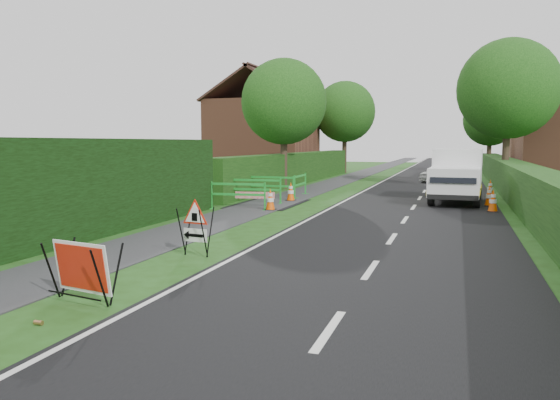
# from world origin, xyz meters

# --- Properties ---
(ground) EXTENTS (120.00, 120.00, 0.00)m
(ground) POSITION_xyz_m (0.00, 0.00, 0.00)
(ground) COLOR #214614
(ground) RESTS_ON ground
(road_surface) EXTENTS (6.00, 90.00, 0.02)m
(road_surface) POSITION_xyz_m (2.50, 35.00, 0.00)
(road_surface) COLOR black
(road_surface) RESTS_ON ground
(footpath) EXTENTS (2.00, 90.00, 0.02)m
(footpath) POSITION_xyz_m (-3.00, 35.00, 0.01)
(footpath) COLOR #2D2D30
(footpath) RESTS_ON ground
(hedge_west_near) EXTENTS (1.10, 18.00, 2.50)m
(hedge_west_near) POSITION_xyz_m (-5.00, 0.00, 0.00)
(hedge_west_near) COLOR black
(hedge_west_near) RESTS_ON ground
(hedge_west_far) EXTENTS (1.00, 24.00, 1.80)m
(hedge_west_far) POSITION_xyz_m (-5.00, 22.00, 0.00)
(hedge_west_far) COLOR #14380F
(hedge_west_far) RESTS_ON ground
(hedge_east) EXTENTS (1.20, 50.00, 1.50)m
(hedge_east) POSITION_xyz_m (6.50, 16.00, 0.00)
(hedge_east) COLOR #14380F
(hedge_east) RESTS_ON ground
(house_west) EXTENTS (7.50, 7.40, 7.88)m
(house_west) POSITION_xyz_m (-10.00, 30.00, 2.90)
(house_west) COLOR brown
(house_west) RESTS_ON ground
(house_east_b) EXTENTS (7.50, 7.40, 7.88)m
(house_east_b) POSITION_xyz_m (12.00, 42.00, 2.90)
(house_east_b) COLOR brown
(house_east_b) RESTS_ON ground
(tree_nw) EXTENTS (4.40, 4.40, 6.70)m
(tree_nw) POSITION_xyz_m (-4.60, 18.00, 4.48)
(tree_nw) COLOR #2D2116
(tree_nw) RESTS_ON ground
(tree_ne) EXTENTS (5.20, 5.20, 7.79)m
(tree_ne) POSITION_xyz_m (6.40, 22.00, 5.17)
(tree_ne) COLOR #2D2116
(tree_ne) RESTS_ON ground
(tree_fw) EXTENTS (4.80, 4.80, 7.24)m
(tree_fw) POSITION_xyz_m (-4.60, 34.00, 4.83)
(tree_fw) COLOR #2D2116
(tree_fw) RESTS_ON ground
(tree_fe) EXTENTS (4.20, 4.20, 6.33)m
(tree_fe) POSITION_xyz_m (6.40, 38.00, 4.22)
(tree_fe) COLOR #2D2116
(tree_fe) RESTS_ON ground
(red_rect_sign) EXTENTS (1.17, 0.84, 0.91)m
(red_rect_sign) POSITION_xyz_m (-1.29, -2.41, 0.53)
(red_rect_sign) COLOR black
(red_rect_sign) RESTS_ON ground
(triangle_sign) EXTENTS (0.79, 0.79, 1.03)m
(triangle_sign) POSITION_xyz_m (-1.23, 1.11, 0.72)
(triangle_sign) COLOR black
(triangle_sign) RESTS_ON ground
(works_van) EXTENTS (2.10, 4.79, 2.14)m
(works_van) POSITION_xyz_m (3.99, 13.87, 1.13)
(works_van) COLOR silver
(works_van) RESTS_ON ground
(traffic_cone_0) EXTENTS (0.38, 0.38, 0.79)m
(traffic_cone_0) POSITION_xyz_m (5.21, 11.06, 0.39)
(traffic_cone_0) COLOR black
(traffic_cone_0) RESTS_ON ground
(traffic_cone_1) EXTENTS (0.38, 0.38, 0.79)m
(traffic_cone_1) POSITION_xyz_m (5.18, 12.85, 0.39)
(traffic_cone_1) COLOR black
(traffic_cone_1) RESTS_ON ground
(traffic_cone_2) EXTENTS (0.38, 0.38, 0.79)m
(traffic_cone_2) POSITION_xyz_m (5.41, 16.53, 0.39)
(traffic_cone_2) COLOR black
(traffic_cone_2) RESTS_ON ground
(traffic_cone_3) EXTENTS (0.38, 0.38, 0.79)m
(traffic_cone_3) POSITION_xyz_m (-2.28, 9.10, 0.39)
(traffic_cone_3) COLOR black
(traffic_cone_3) RESTS_ON ground
(traffic_cone_4) EXTENTS (0.38, 0.38, 0.79)m
(traffic_cone_4) POSITION_xyz_m (-2.49, 12.31, 0.39)
(traffic_cone_4) COLOR black
(traffic_cone_4) RESTS_ON ground
(ped_barrier_0) EXTENTS (2.08, 0.51, 1.00)m
(ped_barrier_0) POSITION_xyz_m (-3.45, 8.93, 0.63)
(ped_barrier_0) COLOR green
(ped_barrier_0) RESTS_ON ground
(ped_barrier_1) EXTENTS (2.07, 0.44, 1.00)m
(ped_barrier_1) POSITION_xyz_m (-3.56, 11.10, 0.63)
(ped_barrier_1) COLOR green
(ped_barrier_1) RESTS_ON ground
(ped_barrier_2) EXTENTS (2.08, 0.46, 1.00)m
(ped_barrier_2) POSITION_xyz_m (-3.56, 12.96, 0.63)
(ped_barrier_2) COLOR green
(ped_barrier_2) RESTS_ON ground
(ped_barrier_3) EXTENTS (0.42, 2.07, 1.00)m
(ped_barrier_3) POSITION_xyz_m (-2.66, 14.30, 0.63)
(ped_barrier_3) COLOR green
(ped_barrier_3) RESTS_ON ground
(redwhite_plank) EXTENTS (1.49, 0.24, 0.25)m
(redwhite_plank) POSITION_xyz_m (-3.14, 9.84, 0.00)
(redwhite_plank) COLOR red
(redwhite_plank) RESTS_ON ground
(litter_can) EXTENTS (0.12, 0.07, 0.07)m
(litter_can) POSITION_xyz_m (-1.20, -3.43, 0.00)
(litter_can) COLOR #BF7F4C
(litter_can) RESTS_ON ground
(hatchback_car) EXTENTS (2.55, 3.57, 1.13)m
(hatchback_car) POSITION_xyz_m (2.99, 25.71, 0.57)
(hatchback_car) COLOR white
(hatchback_car) RESTS_ON ground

